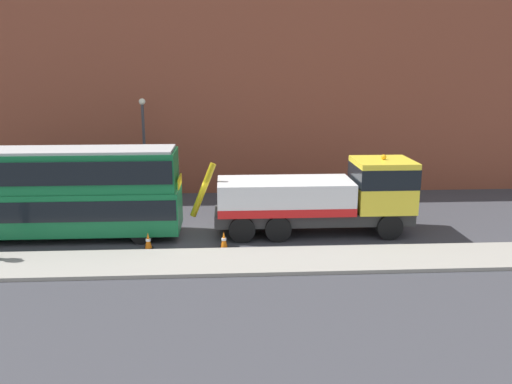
# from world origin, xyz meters

# --- Properties ---
(ground_plane) EXTENTS (120.00, 120.00, 0.00)m
(ground_plane) POSITION_xyz_m (0.00, 0.00, 0.00)
(ground_plane) COLOR #38383D
(near_kerb) EXTENTS (60.00, 2.80, 0.15)m
(near_kerb) POSITION_xyz_m (0.00, -4.20, 0.07)
(near_kerb) COLOR gray
(near_kerb) RESTS_ON ground_plane
(building_facade) EXTENTS (60.00, 1.50, 16.00)m
(building_facade) POSITION_xyz_m (0.00, 8.14, 8.07)
(building_facade) COLOR brown
(building_facade) RESTS_ON ground_plane
(recovery_tow_truck) EXTENTS (10.14, 2.66, 3.67)m
(recovery_tow_truck) POSITION_xyz_m (5.76, -0.59, 1.76)
(recovery_tow_truck) COLOR #2D2D2D
(recovery_tow_truck) RESTS_ON ground_plane
(double_decker_bus) EXTENTS (11.05, 2.57, 4.06)m
(double_decker_bus) POSITION_xyz_m (-6.28, -0.59, 2.23)
(double_decker_bus) COLOR #146B38
(double_decker_bus) RESTS_ON ground_plane
(traffic_cone_near_bus) EXTENTS (0.36, 0.36, 0.72)m
(traffic_cone_near_bus) POSITION_xyz_m (-2.02, -2.34, 0.34)
(traffic_cone_near_bus) COLOR orange
(traffic_cone_near_bus) RESTS_ON ground_plane
(traffic_cone_midway) EXTENTS (0.36, 0.36, 0.72)m
(traffic_cone_midway) POSITION_xyz_m (1.19, -2.42, 0.34)
(traffic_cone_midway) COLOR orange
(traffic_cone_midway) RESTS_ON ground_plane
(street_lamp) EXTENTS (0.36, 0.36, 5.83)m
(street_lamp) POSITION_xyz_m (-3.28, 5.95, 3.47)
(street_lamp) COLOR #38383D
(street_lamp) RESTS_ON ground_plane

